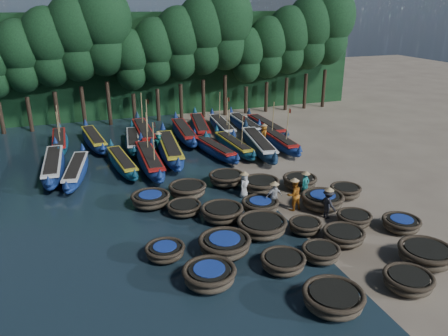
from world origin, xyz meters
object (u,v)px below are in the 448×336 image
object	(u,v)px
long_boat_2	(122,162)
coracle_14	(354,219)
long_boat_5	(214,149)
fisherman_2	(294,194)
coracle_2	(333,299)
coracle_16	(222,213)
long_boat_8	(277,140)
long_boat_14	(200,127)
long_boat_6	(233,145)
coracle_7	(321,253)
long_boat_10	(94,139)
coracle_3	(408,281)
long_boat_4	(170,149)
long_boat_17	(266,127)
coracle_22	(226,178)
long_boat_16	(245,125)
coracle_21	(188,190)
coracle_8	(344,236)
coracle_11	(225,245)
coracle_4	(426,254)
long_boat_9	(59,142)
long_boat_1	(76,171)
coracle_13	(305,226)
coracle_9	(401,224)
coracle_6	(283,262)
fisherman_1	(305,183)
coracle_17	(260,206)
coracle_15	(184,208)
fisherman_5	(159,143)
coracle_23	(261,185)
coracle_5	(209,275)
coracle_10	(165,251)
long_boat_7	(258,144)
long_boat_12	(144,133)
coracle_19	(346,191)
fisherman_3	(328,203)
long_boat_15	(222,126)
long_boat_3	(150,160)
coracle_12	(262,226)
long_boat_13	(184,132)
fisherman_6	(264,134)
fisherman_0	(244,184)
long_boat_0	(53,166)

from	to	relation	value
long_boat_2	coracle_14	bearing A→B (deg)	-56.55
long_boat_5	fisherman_2	world-z (taller)	fisherman_2
coracle_2	coracle_16	xyz separation A→B (m)	(-1.54, 8.15, 0.00)
long_boat_8	long_boat_14	distance (m)	7.45
coracle_2	long_boat_6	distance (m)	18.99
coracle_7	long_boat_10	xyz separation A→B (m)	(-8.30, 20.82, 0.14)
coracle_3	long_boat_14	distance (m)	24.41
long_boat_4	long_boat_17	bearing A→B (deg)	26.26
coracle_22	long_boat_16	distance (m)	12.72
long_boat_14	coracle_21	bearing A→B (deg)	-99.86
coracle_8	coracle_11	xyz separation A→B (m)	(-5.69, 0.94, 0.11)
coracle_4	long_boat_16	bearing A→B (deg)	88.27
long_boat_9	long_boat_14	size ratio (longest dim) A/B	0.89
coracle_3	long_boat_1	bearing A→B (deg)	125.30
coracle_13	long_boat_4	xyz separation A→B (m)	(-3.77, 13.54, 0.25)
coracle_9	long_boat_10	distance (m)	23.99
coracle_6	long_boat_10	distance (m)	21.89
coracle_7	fisherman_1	size ratio (longest dim) A/B	1.07
coracle_7	long_boat_8	bearing A→B (deg)	70.67
coracle_17	long_boat_1	world-z (taller)	long_boat_1
coracle_15	long_boat_14	distance (m)	15.81
long_boat_1	fisherman_5	world-z (taller)	fisherman_5
coracle_23	coracle_13	bearing A→B (deg)	-89.59
coracle_17	long_boat_10	size ratio (longest dim) A/B	0.26
long_boat_4	long_boat_16	world-z (taller)	long_boat_4
coracle_5	coracle_16	xyz separation A→B (m)	(2.37, 5.20, -0.02)
coracle_10	long_boat_2	world-z (taller)	long_boat_2
coracle_10	long_boat_5	world-z (taller)	long_boat_5
long_boat_5	coracle_14	bearing A→B (deg)	-85.35
long_boat_7	long_boat_12	distance (m)	9.88
coracle_14	coracle_22	distance (m)	8.47
coracle_19	fisherman_3	distance (m)	3.08
coracle_6	long_boat_9	xyz separation A→B (m)	(-8.99, 21.23, 0.12)
long_boat_9	coracle_22	bearing A→B (deg)	-49.32
coracle_11	long_boat_15	distance (m)	20.26
coracle_16	long_boat_16	size ratio (longest dim) A/B	0.34
coracle_21	fisherman_3	size ratio (longest dim) A/B	1.28
coracle_5	long_boat_1	world-z (taller)	long_boat_1
coracle_3	fisherman_2	world-z (taller)	fisherman_2
coracle_21	long_boat_9	size ratio (longest dim) A/B	0.31
long_boat_3	fisherman_3	world-z (taller)	long_boat_3
coracle_12	coracle_3	bearing A→B (deg)	-58.55
long_boat_9	long_boat_13	world-z (taller)	long_boat_9
coracle_8	fisherman_3	size ratio (longest dim) A/B	1.31
coracle_7	fisherman_2	distance (m)	5.19
long_boat_17	fisherman_6	bearing A→B (deg)	-118.03
coracle_2	fisherman_6	distance (m)	20.56
long_boat_5	fisherman_0	distance (m)	7.91
coracle_22	coracle_23	size ratio (longest dim) A/B	1.18
coracle_14	long_boat_0	xyz separation A→B (m)	(-14.66, 12.99, 0.18)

